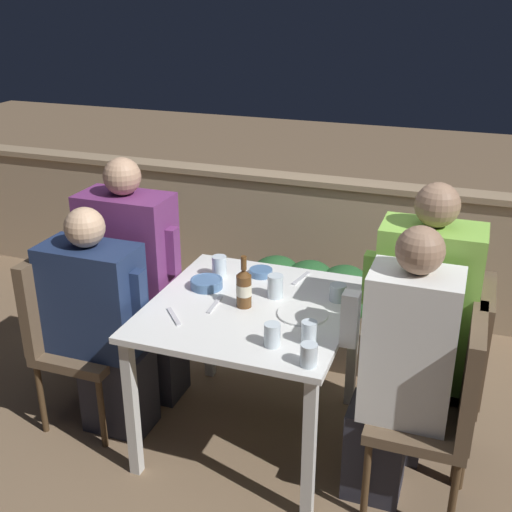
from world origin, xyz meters
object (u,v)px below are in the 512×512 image
(person_purple_stripe, at_px, (136,282))
(chair_right_near, at_px, (446,401))
(chair_right_far, at_px, (458,363))
(person_navy_jumper, at_px, (101,324))
(person_green_blouse, at_px, (417,328))
(person_white_polo, at_px, (400,370))
(beer_bottle, at_px, (244,288))
(chair_left_far, at_px, (106,297))
(chair_left_near, at_px, (67,324))
(potted_plant, at_px, (136,277))

(person_purple_stripe, bearing_deg, chair_right_near, -12.05)
(chair_right_far, bearing_deg, person_navy_jumper, -170.04)
(person_navy_jumper, relative_size, person_purple_stripe, 0.88)
(person_green_blouse, bearing_deg, person_navy_jumper, -168.75)
(person_purple_stripe, relative_size, chair_right_near, 1.45)
(person_green_blouse, bearing_deg, person_purple_stripe, 178.68)
(person_white_polo, bearing_deg, beer_bottle, 168.38)
(person_purple_stripe, bearing_deg, person_green_blouse, -1.32)
(chair_left_far, distance_m, person_purple_stripe, 0.23)
(person_navy_jumper, bearing_deg, beer_bottle, 10.70)
(chair_left_far, relative_size, person_white_polo, 0.72)
(chair_left_near, distance_m, beer_bottle, 0.96)
(chair_left_far, xyz_separation_m, person_green_blouse, (1.66, -0.03, 0.14))
(person_green_blouse, bearing_deg, beer_bottle, -168.25)
(person_purple_stripe, height_order, chair_right_near, person_purple_stripe)
(person_purple_stripe, bearing_deg, person_white_polo, -13.65)
(chair_left_far, bearing_deg, person_purple_stripe, 0.00)
(person_purple_stripe, relative_size, person_green_blouse, 0.98)
(beer_bottle, bearing_deg, chair_left_near, -171.65)
(chair_right_near, relative_size, potted_plant, 1.36)
(person_green_blouse, relative_size, potted_plant, 2.03)
(person_purple_stripe, xyz_separation_m, person_white_polo, (1.44, -0.35, -0.02))
(chair_left_far, distance_m, potted_plant, 0.56)
(chair_left_far, bearing_deg, person_navy_jumper, -60.74)
(beer_bottle, height_order, potted_plant, beer_bottle)
(chair_left_far, xyz_separation_m, chair_right_near, (1.83, -0.35, 0.00))
(person_green_blouse, bearing_deg, person_white_polo, -95.29)
(chair_left_near, distance_m, person_green_blouse, 1.71)
(chair_left_far, xyz_separation_m, potted_plant, (-0.12, 0.53, -0.13))
(person_green_blouse, bearing_deg, potted_plant, 162.41)
(chair_left_near, relative_size, potted_plant, 1.36)
(person_white_polo, distance_m, person_green_blouse, 0.32)
(chair_right_near, bearing_deg, person_navy_jumper, 179.27)
(person_purple_stripe, height_order, potted_plant, person_purple_stripe)
(chair_right_far, bearing_deg, person_purple_stripe, 178.83)
(chair_right_far, bearing_deg, chair_left_far, 178.96)
(person_green_blouse, bearing_deg, chair_left_near, -170.07)
(potted_plant, bearing_deg, person_green_blouse, -17.59)
(person_white_polo, bearing_deg, chair_right_far, 54.43)
(chair_left_near, height_order, chair_right_near, same)
(person_white_polo, distance_m, chair_right_far, 0.40)
(chair_right_near, bearing_deg, chair_left_far, 169.22)
(chair_left_near, xyz_separation_m, person_white_polo, (1.65, -0.02, 0.11))
(chair_left_near, relative_size, person_green_blouse, 0.67)
(chair_right_far, relative_size, potted_plant, 1.36)
(chair_left_far, relative_size, person_green_blouse, 0.67)
(person_white_polo, relative_size, beer_bottle, 5.11)
(chair_right_far, bearing_deg, chair_right_near, -94.84)
(person_navy_jumper, distance_m, beer_bottle, 0.76)
(person_green_blouse, distance_m, potted_plant, 1.89)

